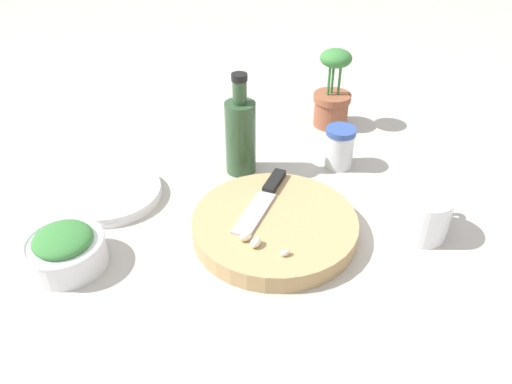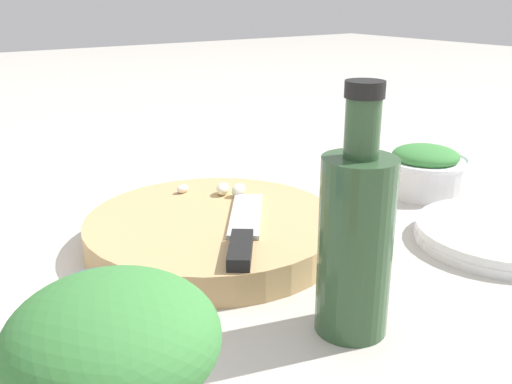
% 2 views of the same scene
% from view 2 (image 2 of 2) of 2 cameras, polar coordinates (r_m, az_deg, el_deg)
% --- Properties ---
extents(ground_plane, '(5.00, 5.00, 0.00)m').
position_cam_2_polar(ground_plane, '(0.68, 3.72, -4.67)').
color(ground_plane, '#B2ADA3').
extents(cutting_board, '(0.29, 0.29, 0.03)m').
position_cam_2_polar(cutting_board, '(0.66, -4.30, -3.89)').
color(cutting_board, tan).
rests_on(cutting_board, ground_plane).
extents(chef_knife, '(0.14, 0.18, 0.01)m').
position_cam_2_polar(chef_knife, '(0.60, -1.25, -3.86)').
color(chef_knife, black).
rests_on(chef_knife, cutting_board).
extents(garlic_cloves, '(0.07, 0.07, 0.02)m').
position_cam_2_polar(garlic_cloves, '(0.72, -3.36, 0.28)').
color(garlic_cloves, '#F2EBC7').
rests_on(garlic_cloves, cutting_board).
extents(herb_bowl, '(0.13, 0.13, 0.07)m').
position_cam_2_polar(herb_bowl, '(0.86, 16.48, 2.21)').
color(herb_bowl, white).
rests_on(herb_bowl, ground_plane).
extents(spice_jar, '(0.06, 0.06, 0.09)m').
position_cam_2_polar(spice_jar, '(0.42, -14.87, -14.39)').
color(spice_jar, silver).
rests_on(spice_jar, ground_plane).
extents(plate_stack, '(0.20, 0.20, 0.02)m').
position_cam_2_polar(plate_stack, '(0.72, 23.38, -3.96)').
color(plate_stack, white).
rests_on(plate_stack, ground_plane).
extents(oil_bottle, '(0.06, 0.06, 0.21)m').
position_cam_2_polar(oil_bottle, '(0.48, 9.92, -4.57)').
color(oil_bottle, '#2D4C2D').
rests_on(oil_bottle, ground_plane).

